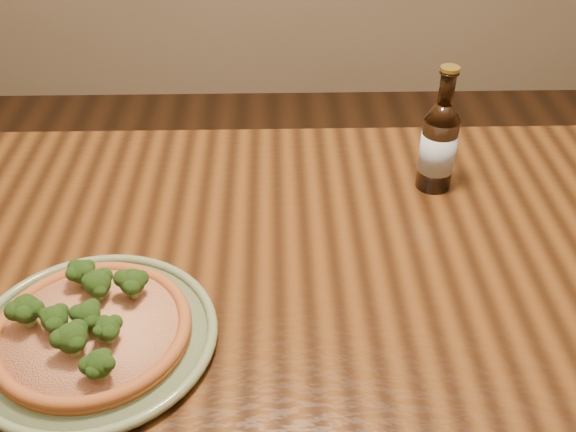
{
  "coord_description": "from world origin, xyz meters",
  "views": [
    {
      "loc": [
        -0.07,
        -0.64,
        1.41
      ],
      "look_at": [
        -0.05,
        0.16,
        0.82
      ],
      "focal_mm": 42.0,
      "sensor_mm": 36.0,
      "label": 1
    }
  ],
  "objects_px": {
    "pizza": "(91,327)",
    "beer_bottle": "(438,145)",
    "table": "(320,324)",
    "plate": "(94,337)"
  },
  "relations": [
    {
      "from": "pizza",
      "to": "beer_bottle",
      "type": "bearing_deg",
      "value": 34.71
    },
    {
      "from": "pizza",
      "to": "beer_bottle",
      "type": "relative_size",
      "value": 1.16
    },
    {
      "from": "pizza",
      "to": "table",
      "type": "bearing_deg",
      "value": 21.02
    },
    {
      "from": "table",
      "to": "plate",
      "type": "distance_m",
      "value": 0.34
    },
    {
      "from": "beer_bottle",
      "to": "plate",
      "type": "bearing_deg",
      "value": -170.1
    },
    {
      "from": "plate",
      "to": "pizza",
      "type": "height_order",
      "value": "pizza"
    },
    {
      "from": "table",
      "to": "beer_bottle",
      "type": "distance_m",
      "value": 0.36
    },
    {
      "from": "beer_bottle",
      "to": "table",
      "type": "bearing_deg",
      "value": -156.04
    },
    {
      "from": "table",
      "to": "beer_bottle",
      "type": "bearing_deg",
      "value": 48.86
    },
    {
      "from": "table",
      "to": "beer_bottle",
      "type": "height_order",
      "value": "beer_bottle"
    }
  ]
}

